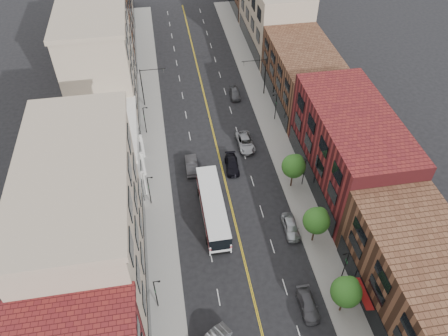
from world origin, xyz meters
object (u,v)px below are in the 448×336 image
car_lane_behind (191,165)px  car_lane_b (245,142)px  car_parked_far (291,227)px  car_parked_mid (308,305)px  city_bus (213,207)px  car_lane_a (232,165)px  car_lane_c (235,93)px

car_lane_behind → car_lane_b: size_ratio=0.90×
car_lane_behind → car_lane_b: 9.89m
car_lane_b → car_parked_far: bearing=-83.3°
car_parked_mid → city_bus: bearing=119.2°
car_parked_far → car_lane_a: size_ratio=0.96×
car_parked_mid → car_lane_behind: size_ratio=0.92×
car_parked_mid → car_lane_a: bearing=99.9°
city_bus → car_lane_c: size_ratio=3.03×
car_parked_far → car_lane_c: car_parked_far is taller
car_lane_a → car_lane_c: (4.00, 18.85, 0.04)m
car_parked_mid → car_lane_b: size_ratio=0.83×
city_bus → car_lane_a: (4.28, 9.02, -1.26)m
car_parked_mid → car_lane_c: 43.15m
car_parked_far → car_parked_mid: bearing=-94.3°
city_bus → car_parked_far: bearing=-23.0°
city_bus → car_parked_far: (9.75, -4.14, -1.17)m
city_bus → car_lane_b: bearing=61.9°
city_bus → car_lane_behind: 10.18m
car_lane_c → car_lane_a: bearing=-98.8°
car_lane_behind → car_lane_c: (10.07, 17.92, -0.07)m
city_bus → car_lane_a: size_ratio=2.72×
car_parked_far → car_lane_c: (-1.46, 32.02, -0.05)m
car_lane_c → city_bus: bearing=-103.4°
car_lane_behind → car_lane_b: car_lane_behind is taller
car_parked_far → car_lane_b: bearing=99.3°
car_parked_far → car_lane_a: car_parked_far is taller
car_lane_b → car_lane_behind: bearing=-158.3°
city_bus → car_lane_c: 29.11m
car_parked_mid → car_lane_a: 24.67m
car_lane_c → car_lane_behind: bearing=-116.2°
car_parked_far → car_lane_behind: 18.21m
city_bus → car_lane_a: 10.07m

